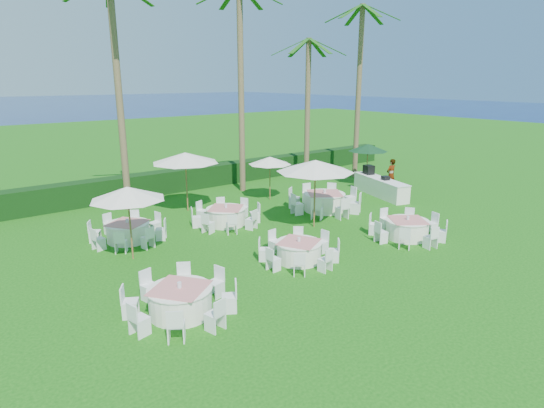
{
  "coord_description": "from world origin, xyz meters",
  "views": [
    {
      "loc": [
        -10.41,
        -10.86,
        6.07
      ],
      "look_at": [
        0.22,
        2.76,
        1.3
      ],
      "focal_mm": 30.0,
      "sensor_mm": 36.0,
      "label": 1
    }
  ],
  "objects": [
    {
      "name": "palm_e",
      "position": [
        11.35,
        8.42,
        5.63
      ],
      "size": [
        4.39,
        4.18,
        10.31
      ],
      "color": "brown",
      "rests_on": "ground"
    },
    {
      "name": "banquet_table_c",
      "position": [
        4.22,
        -0.75,
        0.39
      ],
      "size": [
        2.94,
        2.94,
        0.9
      ],
      "color": "white",
      "rests_on": "ground"
    },
    {
      "name": "umbrella_green",
      "position": [
        10.05,
        6.34,
        2.23
      ],
      "size": [
        2.28,
        2.28,
        2.45
      ],
      "color": "brown",
      "rests_on": "ground"
    },
    {
      "name": "umbrella_d",
      "position": [
        3.58,
        7.25,
        2.05
      ],
      "size": [
        2.2,
        2.2,
        2.25
      ],
      "color": "brown",
      "rests_on": "ground"
    },
    {
      "name": "banquet_table_e",
      "position": [
        -0.49,
        5.08,
        0.39
      ],
      "size": [
        2.87,
        2.87,
        0.9
      ],
      "color": "white",
      "rests_on": "ground"
    },
    {
      "name": "banquet_table_f",
      "position": [
        4.36,
        4.03,
        0.45
      ],
      "size": [
        3.43,
        3.43,
        1.03
      ],
      "color": "white",
      "rests_on": "ground"
    },
    {
      "name": "umbrella_b",
      "position": [
        2.29,
        2.52,
        2.62
      ],
      "size": [
        3.22,
        3.22,
        2.87
      ],
      "color": "brown",
      "rests_on": "ground"
    },
    {
      "name": "buffet_table",
      "position": [
        8.77,
        4.3,
        0.51
      ],
      "size": [
        1.98,
        4.14,
        1.44
      ],
      "color": "white",
      "rests_on": "ground"
    },
    {
      "name": "palm_d",
      "position": [
        8.42,
        9.8,
        4.64
      ],
      "size": [
        4.21,
        4.38,
        8.38
      ],
      "color": "brown",
      "rests_on": "ground"
    },
    {
      "name": "banquet_table_d",
      "position": [
        -4.58,
        5.68,
        0.38
      ],
      "size": [
        2.9,
        2.9,
        0.89
      ],
      "color": "white",
      "rests_on": "ground"
    },
    {
      "name": "banquet_table_b",
      "position": [
        -0.7,
        0.09,
        0.37
      ],
      "size": [
        2.77,
        2.77,
        0.85
      ],
      "color": "white",
      "rests_on": "ground"
    },
    {
      "name": "umbrella_a",
      "position": [
        -5.15,
        3.79,
        2.36
      ],
      "size": [
        2.53,
        2.53,
        2.59
      ],
      "color": "brown",
      "rests_on": "ground"
    },
    {
      "name": "banquet_table_a",
      "position": [
        -5.61,
        -0.74,
        0.4
      ],
      "size": [
        3.01,
        3.01,
        0.92
      ],
      "color": "white",
      "rests_on": "ground"
    },
    {
      "name": "staff_person",
      "position": [
        10.24,
        4.74,
        0.88
      ],
      "size": [
        0.65,
        0.43,
        1.77
      ],
      "primitive_type": "imported",
      "rotation": [
        0.0,
        0.0,
        3.14
      ],
      "color": "gray",
      "rests_on": "ground"
    },
    {
      "name": "palm_c",
      "position": [
        3.59,
        9.78,
        5.83
      ],
      "size": [
        4.15,
        4.4,
        10.71
      ],
      "color": "brown",
      "rests_on": "ground"
    },
    {
      "name": "palm_b",
      "position": [
        -2.89,
        10.06,
        5.63
      ],
      "size": [
        4.35,
        4.28,
        10.32
      ],
      "color": "brown",
      "rests_on": "ground"
    },
    {
      "name": "hedge",
      "position": [
        0.0,
        12.0,
        0.6
      ],
      "size": [
        34.0,
        1.0,
        1.2
      ],
      "primitive_type": "cube",
      "color": "black",
      "rests_on": "ground"
    },
    {
      "name": "umbrella_c",
      "position": [
        -0.78,
        8.03,
        2.55
      ],
      "size": [
        3.12,
        3.12,
        2.79
      ],
      "color": "brown",
      "rests_on": "ground"
    },
    {
      "name": "ground",
      "position": [
        0.0,
        0.0,
        0.0
      ],
      "size": [
        120.0,
        120.0,
        0.0
      ],
      "primitive_type": "plane",
      "color": "#104F0D",
      "rests_on": "ground"
    }
  ]
}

